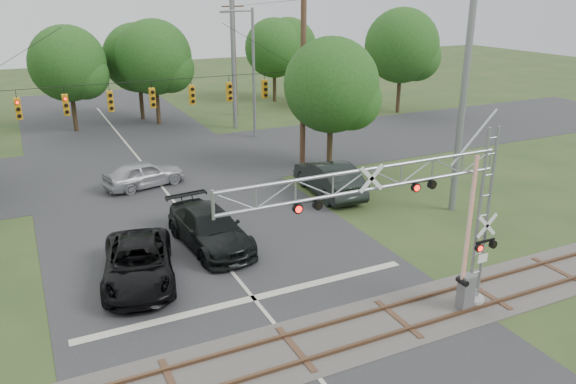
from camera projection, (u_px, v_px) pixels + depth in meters
name	position (u px, v px, depth m)	size (l,w,h in m)	color
road_main	(214.00, 251.00, 24.69)	(14.00, 90.00, 0.02)	#2C2D2F
road_cross	(145.00, 166.00, 36.54)	(90.00, 12.00, 0.02)	#2C2D2F
railroad_track	(296.00, 349.00, 17.91)	(90.00, 3.20, 0.17)	#4C4641
crossing_gantry	(416.00, 213.00, 17.91)	(10.18, 0.85, 6.63)	gray
traffic_signal_span	(167.00, 88.00, 31.60)	(19.34, 0.36, 11.50)	gray
pickup_black	(138.00, 263.00, 21.87)	(2.65, 5.74, 1.59)	black
car_dark	(210.00, 228.00, 24.92)	(2.39, 5.87, 1.70)	black
sedan_silver	(144.00, 174.00, 32.50)	(1.86, 4.63, 1.58)	#97989E
suv_dark	(329.00, 178.00, 31.30)	(2.01, 5.77, 1.90)	black
streetlight	(251.00, 67.00, 41.84)	(2.56, 0.27, 9.62)	gray
utility_poles	(165.00, 75.00, 34.44)	(27.05, 27.34, 13.25)	#422D1E
treeline	(113.00, 61.00, 43.63)	(57.87, 28.99, 9.42)	#392A19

